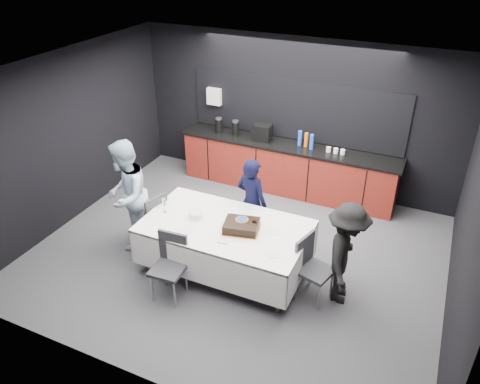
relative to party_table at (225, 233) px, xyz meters
name	(u,v)px	position (x,y,z in m)	size (l,w,h in m)	color
ground	(237,254)	(0.00, 0.40, -0.64)	(6.00, 6.00, 0.00)	#47474C
room_shell	(237,144)	(0.00, 0.40, 1.22)	(6.04, 5.04, 2.82)	white
kitchenette	(286,164)	(-0.02, 2.62, -0.10)	(4.10, 0.64, 2.05)	maroon
party_table	(225,233)	(0.00, 0.00, 0.00)	(2.32, 1.32, 0.78)	#99999E
cake_assembly	(241,226)	(0.25, -0.01, 0.20)	(0.58, 0.51, 0.16)	gold
plate_stack	(196,215)	(-0.46, -0.01, 0.19)	(0.21, 0.21, 0.10)	white
loose_plate_near	(186,230)	(-0.43, -0.33, 0.14)	(0.22, 0.22, 0.01)	white
loose_plate_right_a	(272,231)	(0.65, 0.14, 0.14)	(0.20, 0.20, 0.01)	white
loose_plate_right_b	(271,254)	(0.83, -0.35, 0.14)	(0.18, 0.18, 0.01)	white
loose_plate_far	(246,209)	(0.10, 0.49, 0.14)	(0.22, 0.22, 0.01)	white
fork_pile	(223,241)	(0.15, -0.37, 0.15)	(0.15, 0.09, 0.02)	white
champagne_flute	(164,203)	(-0.95, -0.06, 0.30)	(0.06, 0.06, 0.22)	white
chair_left	(153,217)	(-1.27, 0.07, -0.11)	(0.51, 0.51, 0.92)	#2D2D32
chair_right	(311,263)	(1.26, -0.02, -0.11)	(0.52, 0.52, 0.92)	#2D2D32
chair_near	(170,261)	(-0.45, -0.74, -0.11)	(0.44, 0.44, 0.92)	#2D2D32
person_center	(252,203)	(0.07, 0.78, 0.09)	(0.54, 0.35, 1.47)	black
person_left	(126,195)	(-1.65, -0.02, 0.23)	(0.85, 0.66, 1.74)	#A7BED2
person_right	(345,254)	(1.67, 0.11, 0.09)	(0.94, 0.54, 1.46)	black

